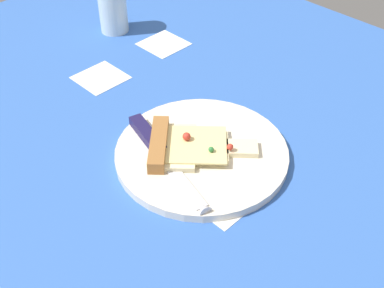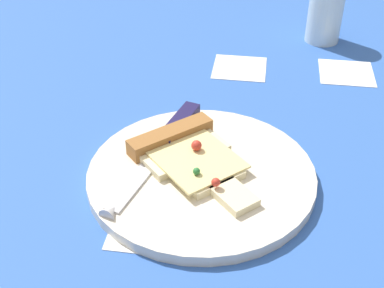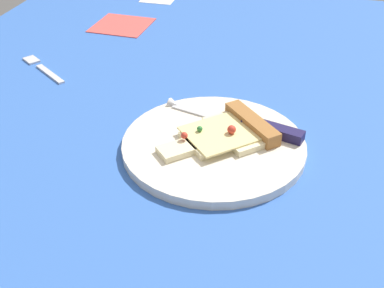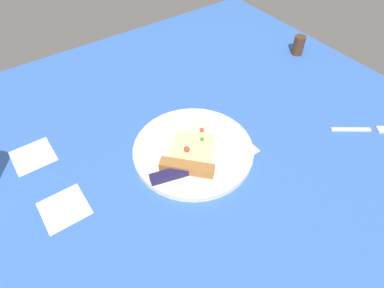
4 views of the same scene
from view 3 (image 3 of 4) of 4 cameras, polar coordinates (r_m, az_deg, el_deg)
name	(u,v)px [view 3 (image 3 of 4)]	position (r cm, az deg, el deg)	size (l,w,h in cm)	color
ground_plane	(258,130)	(85.01, 7.61, 1.65)	(141.70, 141.70, 3.00)	#3360B7
plate	(214,145)	(76.52, 2.52, -0.15)	(28.37, 28.37, 1.47)	silver
pizza_slice	(228,133)	(76.85, 4.22, 1.32)	(18.02, 17.60, 2.64)	beige
knife	(246,123)	(79.80, 6.23, 2.41)	(23.70, 8.36, 2.45)	silver
fork	(42,67)	(105.75, -16.94, 8.50)	(13.50, 10.36, 0.80)	silver
napkin	(122,25)	(124.53, -8.09, 13.48)	(13.00, 13.00, 0.40)	#E54C47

